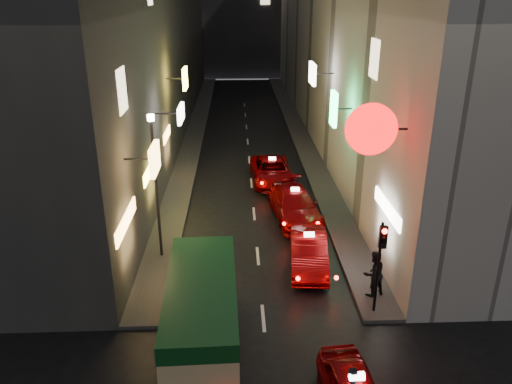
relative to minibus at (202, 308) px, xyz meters
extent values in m
cube|color=#383633|center=(-5.99, 27.16, 7.35)|extent=(6.00, 52.00, 18.00)
cube|color=#F7B156|center=(-1.87, 4.42, 3.48)|extent=(0.18, 1.54, 1.06)
cube|color=white|center=(-1.67, 12.01, 3.41)|extent=(0.18, 1.95, 0.81)
cube|color=yellow|center=(-1.86, 17.00, 4.37)|extent=(0.18, 1.56, 1.25)
cube|color=#F7B156|center=(-2.97, 3.64, 1.35)|extent=(0.10, 3.37, 0.55)
cube|color=yellow|center=(-2.97, 9.49, 1.35)|extent=(0.10, 3.83, 0.55)
cube|color=#F7B156|center=(-2.97, 15.53, 1.35)|extent=(0.10, 2.66, 0.55)
cube|color=#FFE5B2|center=(-2.98, 5.16, 5.85)|extent=(0.06, 1.30, 1.60)
cube|color=#B4AEA5|center=(10.01, 27.16, 7.35)|extent=(6.00, 52.00, 18.00)
cylinder|color=#F20A0A|center=(5.76, 3.27, 4.81)|extent=(1.80, 0.18, 1.80)
cube|color=#30F170|center=(6.08, 11.61, 3.67)|extent=(0.18, 1.16, 1.73)
cube|color=white|center=(5.73, 16.85, 4.64)|extent=(0.18, 1.87, 1.23)
cube|color=white|center=(6.99, 4.39, 1.35)|extent=(0.10, 3.33, 0.55)
cube|color=#FFE5B2|center=(7.00, 8.16, 6.55)|extent=(0.06, 1.30, 1.60)
cube|color=#464341|center=(-2.24, 27.16, -1.57)|extent=(1.50, 52.00, 0.15)
cube|color=#464341|center=(6.26, 27.16, -1.57)|extent=(1.50, 52.00, 0.15)
cube|color=tan|center=(0.00, -0.02, -0.17)|extent=(2.29, 6.07, 2.20)
cube|color=#0C3C16|center=(0.00, -0.02, 0.69)|extent=(2.31, 6.10, 0.55)
cube|color=black|center=(0.00, 0.28, 0.06)|extent=(2.24, 3.67, 0.50)
cylinder|color=black|center=(-0.93, 1.90, -1.27)|extent=(0.22, 0.76, 0.76)
cylinder|color=black|center=(0.93, -1.94, -1.27)|extent=(0.22, 0.76, 0.76)
cube|color=white|center=(4.25, -2.84, -0.06)|extent=(0.43, 0.21, 0.16)
imported|color=#880306|center=(4.10, 5.22, -0.83)|extent=(2.54, 5.31, 1.64)
cube|color=white|center=(4.10, 5.22, 0.08)|extent=(0.43, 0.22, 0.16)
sphere|color=#FF0A05|center=(3.38, 2.88, -0.81)|extent=(0.16, 0.16, 0.16)
sphere|color=#FF0A05|center=(4.83, 2.88, -0.81)|extent=(0.16, 0.16, 0.16)
imported|color=#880306|center=(4.06, 10.02, -0.77)|extent=(2.87, 5.76, 1.76)
cube|color=white|center=(4.06, 10.02, 0.21)|extent=(0.44, 0.23, 0.16)
sphere|color=#FF0A05|center=(3.28, 7.50, -0.74)|extent=(0.16, 0.16, 0.16)
sphere|color=#FF0A05|center=(4.84, 7.50, -0.74)|extent=(0.16, 0.16, 0.16)
imported|color=#880306|center=(3.27, 15.28, -0.81)|extent=(2.40, 5.35, 1.67)
cube|color=white|center=(3.27, 15.28, 0.11)|extent=(0.43, 0.20, 0.16)
sphere|color=#FF0A05|center=(2.53, 12.89, -0.79)|extent=(0.16, 0.16, 0.16)
sphere|color=#FF0A05|center=(4.01, 12.89, -0.79)|extent=(0.16, 0.16, 0.16)
imported|color=black|center=(6.19, 2.77, -0.46)|extent=(0.90, 0.73, 2.07)
cylinder|color=black|center=(6.01, 1.76, 0.25)|extent=(0.10, 0.10, 3.50)
cube|color=black|center=(6.01, 1.58, 1.55)|extent=(0.26, 0.18, 0.80)
sphere|color=#FF0A05|center=(6.01, 1.47, 1.82)|extent=(0.18, 0.18, 0.18)
sphere|color=black|center=(6.01, 1.47, 1.55)|extent=(0.17, 0.17, 0.17)
sphere|color=black|center=(6.01, 1.47, 1.28)|extent=(0.17, 0.17, 0.17)
cylinder|color=black|center=(-2.19, 6.16, 1.50)|extent=(0.12, 0.12, 6.00)
cylinder|color=#FFE5BF|center=(-2.19, 6.16, 4.60)|extent=(0.28, 0.28, 0.25)
camera|label=1|loc=(1.16, -13.14, 9.20)|focal=35.00mm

